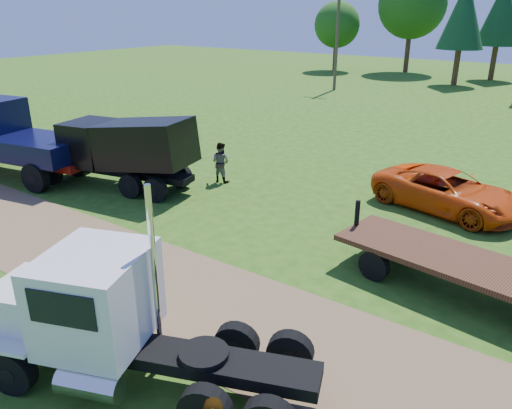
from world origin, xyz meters
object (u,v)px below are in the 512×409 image
Objects in this scene: black_dump_truck at (120,148)px; navy_truck at (3,138)px; flatbed_trailer at (467,269)px; orange_pickup at (447,191)px; white_semi_tractor at (103,317)px.

navy_truck is at bearing -172.96° from black_dump_truck.
orange_pickup is at bearing 118.25° from flatbed_trailer.
black_dump_truck reaches higher than flatbed_trailer.
orange_pickup is (17.88, 7.26, -0.97)m from navy_truck.
white_semi_tractor is at bearing -116.91° from flatbed_trailer.
black_dump_truck is 1.34× the size of orange_pickup.
flatbed_trailer is at bearing -14.11° from black_dump_truck.
orange_pickup is at bearing 11.94° from black_dump_truck.
flatbed_trailer is (20.06, 1.32, -0.96)m from navy_truck.
white_semi_tractor is 13.92m from orange_pickup.
white_semi_tractor is 0.95× the size of flatbed_trailer.
white_semi_tractor is 0.94× the size of black_dump_truck.
flatbed_trailer is (2.17, -5.94, 0.00)m from orange_pickup.
orange_pickup is 0.76× the size of flatbed_trailer.
navy_truck is 20.12m from flatbed_trailer.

